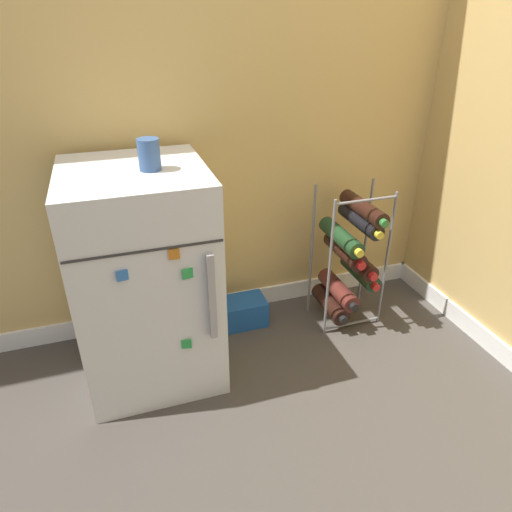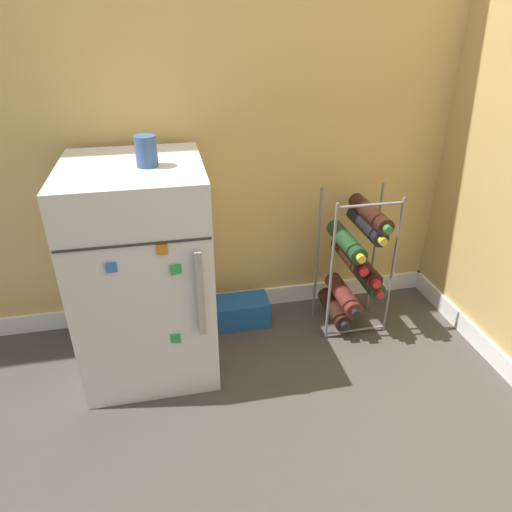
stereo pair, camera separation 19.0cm
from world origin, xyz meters
name	(u,v)px [view 1 (the left image)]	position (x,y,z in m)	size (l,w,h in m)	color
ground_plane	(296,389)	(0.00, 0.00, 0.00)	(14.00, 14.00, 0.00)	#423D38
wall_back	(244,37)	(0.00, 0.65, 1.24)	(6.81, 0.07, 2.50)	tan
mini_fridge	(146,277)	(-0.51, 0.33, 0.43)	(0.50, 0.56, 0.86)	silver
wine_rack	(349,257)	(0.41, 0.38, 0.33)	(0.30, 0.33, 0.66)	slate
soda_box	(238,312)	(-0.10, 0.49, 0.06)	(0.26, 0.15, 0.13)	#194C9E
fridge_top_cup	(149,155)	(-0.44, 0.29, 0.91)	(0.07, 0.07, 0.11)	#335184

